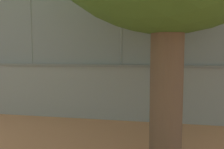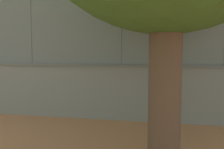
% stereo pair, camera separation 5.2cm
% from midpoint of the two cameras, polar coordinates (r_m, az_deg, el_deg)
% --- Properties ---
extents(ground_plane, '(260.00, 260.00, 0.00)m').
position_cam_midpoint_polar(ground_plane, '(19.22, 4.82, -1.22)').
color(ground_plane, '#A36B42').
extents(perimeter_wall, '(25.44, 0.85, 1.82)m').
position_cam_midpoint_polar(perimeter_wall, '(8.96, -17.89, -3.27)').
color(perimeter_wall, gray).
rests_on(perimeter_wall, ground_plane).
extents(fence_panel_on_wall, '(25.00, 0.60, 2.36)m').
position_cam_midpoint_polar(fence_panel_on_wall, '(8.89, -18.29, 10.10)').
color(fence_panel_on_wall, slate).
rests_on(fence_panel_on_wall, perimeter_wall).
extents(player_near_wall_returning, '(0.87, 1.06, 1.63)m').
position_cam_midpoint_polar(player_near_wall_returning, '(11.44, 19.13, -1.22)').
color(player_near_wall_returning, '#591919').
rests_on(player_near_wall_returning, ground_plane).
extents(player_crossing_court, '(0.94, 0.96, 1.71)m').
position_cam_midpoint_polar(player_crossing_court, '(17.26, -3.80, 1.42)').
color(player_crossing_court, black).
rests_on(player_crossing_court, ground_plane).
extents(sports_ball, '(0.09, 0.09, 0.09)m').
position_cam_midpoint_polar(sports_ball, '(9.03, 12.32, -1.70)').
color(sports_ball, yellow).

